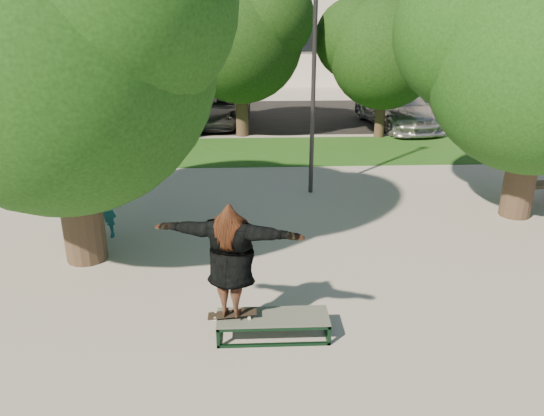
{
  "coord_description": "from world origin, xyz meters",
  "views": [
    {
      "loc": [
        -0.74,
        -9.26,
        5.08
      ],
      "look_at": [
        -0.3,
        0.6,
        1.24
      ],
      "focal_mm": 35.0,
      "sensor_mm": 36.0,
      "label": 1
    }
  ],
  "objects_px": {
    "lamppost": "(314,80)",
    "grind_box": "(273,326)",
    "car_silver_a": "(185,107)",
    "car_dark": "(155,102)",
    "tree_left": "(54,41)",
    "car_grey": "(220,109)",
    "car_silver_b": "(396,107)",
    "bystander": "(104,206)",
    "tree_right": "(538,48)"
  },
  "relations": [
    {
      "from": "tree_right",
      "to": "car_silver_a",
      "type": "xyz_separation_m",
      "value": [
        -9.42,
        10.97,
        -3.27
      ]
    },
    {
      "from": "bystander",
      "to": "car_grey",
      "type": "height_order",
      "value": "bystander"
    },
    {
      "from": "tree_left",
      "to": "bystander",
      "type": "distance_m",
      "value": 3.82
    },
    {
      "from": "bystander",
      "to": "car_silver_b",
      "type": "height_order",
      "value": "car_silver_b"
    },
    {
      "from": "grind_box",
      "to": "car_silver_a",
      "type": "relative_size",
      "value": 0.37
    },
    {
      "from": "car_silver_a",
      "to": "grind_box",
      "type": "bearing_deg",
      "value": -71.89
    },
    {
      "from": "tree_right",
      "to": "lamppost",
      "type": "height_order",
      "value": "tree_right"
    },
    {
      "from": "grind_box",
      "to": "car_dark",
      "type": "relative_size",
      "value": 0.36
    },
    {
      "from": "lamppost",
      "to": "car_silver_a",
      "type": "relative_size",
      "value": 1.26
    },
    {
      "from": "lamppost",
      "to": "bystander",
      "type": "distance_m",
      "value": 6.3
    },
    {
      "from": "tree_right",
      "to": "car_silver_b",
      "type": "relative_size",
      "value": 1.15
    },
    {
      "from": "car_silver_a",
      "to": "tree_left",
      "type": "bearing_deg",
      "value": -86.33
    },
    {
      "from": "tree_right",
      "to": "car_dark",
      "type": "xyz_separation_m",
      "value": [
        -10.92,
        12.23,
        -3.28
      ]
    },
    {
      "from": "car_silver_b",
      "to": "bystander",
      "type": "bearing_deg",
      "value": -139.83
    },
    {
      "from": "bystander",
      "to": "car_silver_b",
      "type": "distance_m",
      "value": 14.98
    },
    {
      "from": "lamppost",
      "to": "grind_box",
      "type": "bearing_deg",
      "value": -101.35
    },
    {
      "from": "tree_right",
      "to": "grind_box",
      "type": "relative_size",
      "value": 3.62
    },
    {
      "from": "tree_left",
      "to": "tree_right",
      "type": "height_order",
      "value": "tree_left"
    },
    {
      "from": "lamppost",
      "to": "car_grey",
      "type": "bearing_deg",
      "value": 108.0
    },
    {
      "from": "car_dark",
      "to": "car_grey",
      "type": "relative_size",
      "value": 1.02
    },
    {
      "from": "tree_left",
      "to": "bystander",
      "type": "xyz_separation_m",
      "value": [
        0.22,
        1.05,
        -3.67
      ]
    },
    {
      "from": "tree_right",
      "to": "bystander",
      "type": "relative_size",
      "value": 4.31
    },
    {
      "from": "bystander",
      "to": "tree_right",
      "type": "bearing_deg",
      "value": 5.65
    },
    {
      "from": "tree_right",
      "to": "bystander",
      "type": "distance_m",
      "value": 10.58
    },
    {
      "from": "lamppost",
      "to": "car_silver_a",
      "type": "distance_m",
      "value": 10.37
    },
    {
      "from": "tree_left",
      "to": "car_grey",
      "type": "xyz_separation_m",
      "value": [
        2.29,
        13.14,
        -3.75
      ]
    },
    {
      "from": "car_silver_a",
      "to": "car_silver_b",
      "type": "relative_size",
      "value": 0.85
    },
    {
      "from": "lamppost",
      "to": "car_dark",
      "type": "xyz_separation_m",
      "value": [
        -6.0,
        10.32,
        -2.34
      ]
    },
    {
      "from": "tree_left",
      "to": "tree_right",
      "type": "bearing_deg",
      "value": 11.03
    },
    {
      "from": "lamppost",
      "to": "grind_box",
      "type": "xyz_separation_m",
      "value": [
        -1.4,
        -6.98,
        -2.96
      ]
    },
    {
      "from": "lamppost",
      "to": "car_dark",
      "type": "height_order",
      "value": "lamppost"
    },
    {
      "from": "car_dark",
      "to": "tree_left",
      "type": "bearing_deg",
      "value": -78.43
    },
    {
      "from": "car_grey",
      "to": "lamppost",
      "type": "bearing_deg",
      "value": -64.99
    },
    {
      "from": "car_silver_b",
      "to": "car_grey",
      "type": "bearing_deg",
      "value": 165.4
    },
    {
      "from": "car_dark",
      "to": "tree_right",
      "type": "bearing_deg",
      "value": -39.53
    },
    {
      "from": "tree_left",
      "to": "lamppost",
      "type": "distance_m",
      "value": 6.7
    },
    {
      "from": "grind_box",
      "to": "car_silver_a",
      "type": "distance_m",
      "value": 16.34
    },
    {
      "from": "tree_left",
      "to": "car_dark",
      "type": "xyz_separation_m",
      "value": [
        -0.71,
        14.22,
        -3.61
      ]
    },
    {
      "from": "car_silver_a",
      "to": "car_dark",
      "type": "relative_size",
      "value": 0.98
    },
    {
      "from": "tree_left",
      "to": "car_grey",
      "type": "relative_size",
      "value": 1.47
    },
    {
      "from": "car_silver_b",
      "to": "car_dark",
      "type": "bearing_deg",
      "value": 161.21
    },
    {
      "from": "car_silver_a",
      "to": "car_dark",
      "type": "distance_m",
      "value": 1.96
    },
    {
      "from": "grind_box",
      "to": "tree_right",
      "type": "bearing_deg",
      "value": 38.72
    },
    {
      "from": "car_grey",
      "to": "car_silver_b",
      "type": "distance_m",
      "value": 7.73
    },
    {
      "from": "lamppost",
      "to": "car_dark",
      "type": "relative_size",
      "value": 1.24
    },
    {
      "from": "tree_left",
      "to": "car_dark",
      "type": "height_order",
      "value": "tree_left"
    },
    {
      "from": "bystander",
      "to": "car_dark",
      "type": "distance_m",
      "value": 13.21
    },
    {
      "from": "bystander",
      "to": "car_grey",
      "type": "bearing_deg",
      "value": 80.54
    },
    {
      "from": "tree_right",
      "to": "lamppost",
      "type": "xyz_separation_m",
      "value": [
        -4.92,
        1.92,
        -0.94
      ]
    },
    {
      "from": "car_dark",
      "to": "car_silver_a",
      "type": "bearing_deg",
      "value": -31.44
    }
  ]
}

